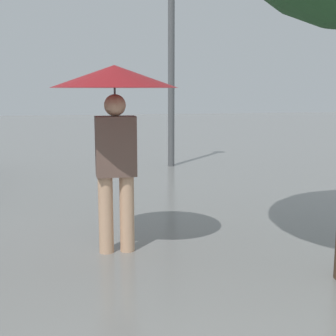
# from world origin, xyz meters

# --- Properties ---
(pedestrian) EXTENTS (1.22, 1.22, 1.86)m
(pedestrian) POSITION_xyz_m (-0.00, 3.48, 1.55)
(pedestrian) COLOR tan
(pedestrian) RESTS_ON ground_plane
(street_lamp) EXTENTS (0.33, 0.33, 3.94)m
(street_lamp) POSITION_xyz_m (1.67, 8.64, 2.49)
(street_lamp) COLOR #515456
(street_lamp) RESTS_ON ground_plane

